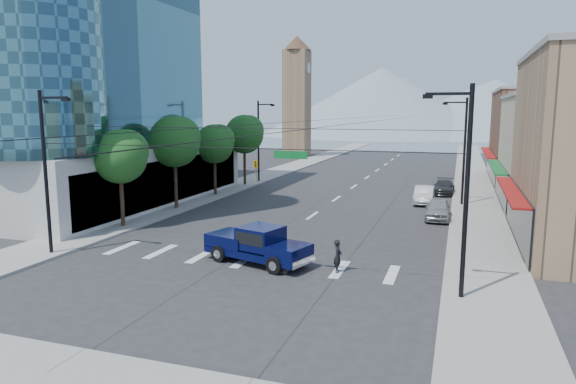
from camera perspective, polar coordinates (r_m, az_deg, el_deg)
name	(u,v)px	position (r m, az deg, el deg)	size (l,w,h in m)	color
ground	(237,268)	(26.45, -5.71, -8.46)	(160.00, 160.00, 0.00)	#28282B
sidewalk_left	(279,171)	(67.31, -1.05, 2.33)	(4.00, 120.00, 0.15)	gray
sidewalk_right	(473,179)	(63.47, 19.83, 1.38)	(4.00, 120.00, 0.15)	gray
office_tower	(25,35)	(52.41, -27.16, 15.22)	(29.50, 27.00, 30.00)	#B7B7B2
shop_far	(552,138)	(63.75, 27.29, 5.40)	(12.00, 18.00, 10.00)	brown
clock_tower	(297,95)	(89.18, 0.99, 10.77)	(4.80, 4.80, 20.40)	#8C6B4C
mountain_left	(382,101)	(174.85, 10.36, 9.89)	(80.00, 80.00, 22.00)	gray
mountain_right	(493,107)	(183.21, 21.83, 8.72)	(90.00, 90.00, 18.00)	gray
tree_near	(122,155)	(36.29, -17.94, 3.95)	(3.65, 3.64, 6.71)	black
tree_midnear	(176,140)	(42.07, -12.30, 5.64)	(4.09, 4.09, 7.52)	black
tree_midfar	(216,143)	(48.23, -8.01, 5.45)	(3.65, 3.64, 6.71)	black
tree_far	(246,133)	(54.55, -4.72, 6.54)	(4.09, 4.09, 7.52)	black
signal_rig	(230,181)	(24.47, -6.42, 1.26)	(21.80, 0.20, 9.00)	black
lamp_pole_nw	(260,138)	(57.10, -3.18, 6.02)	(2.00, 0.25, 9.00)	black
lamp_pole_ne	(463,147)	(45.06, 18.86, 4.75)	(2.00, 0.25, 9.00)	black
pickup_truck	(257,244)	(27.02, -3.43, -5.77)	(6.19, 3.64, 1.99)	#080D3F
pedestrian	(338,256)	(25.63, 5.56, -7.11)	(0.60, 0.39, 1.64)	black
parked_car_near	(438,209)	(39.31, 16.34, -1.87)	(1.76, 4.38, 1.49)	#A0A1A4
parked_car_mid	(424,195)	(45.76, 14.88, -0.30)	(1.58, 4.54, 1.49)	silver
parked_car_far	(444,187)	(51.50, 16.90, 0.54)	(1.89, 4.66, 1.35)	#2D2E30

